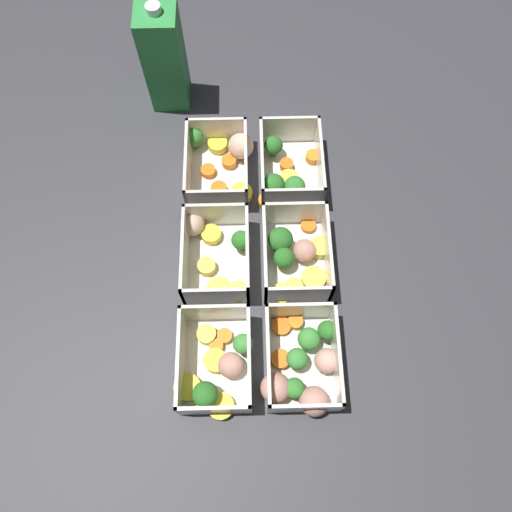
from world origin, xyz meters
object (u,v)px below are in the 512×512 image
object	(u,v)px
container_near_right	(287,171)
container_far_right	(221,162)
container_near_left	(302,366)
container_near_center	(295,255)
container_far_left	(217,366)
juice_carton	(164,59)
container_far_center	(215,253)

from	to	relation	value
container_near_right	container_far_right	bearing A→B (deg)	79.22
container_near_left	container_near_center	distance (m)	0.17
container_near_center	container_near_right	size ratio (longest dim) A/B	1.01
container_near_center	container_far_left	xyz separation A→B (m)	(-0.17, 0.12, -0.00)
container_near_right	juice_carton	size ratio (longest dim) A/B	0.73
container_far_left	container_far_right	world-z (taller)	same
container_far_center	juice_carton	bearing A→B (deg)	14.32
container_near_right	container_far_right	world-z (taller)	same
container_near_center	container_far_left	world-z (taller)	same
container_near_center	container_near_right	world-z (taller)	same
container_near_center	container_far_center	xyz separation A→B (m)	(0.01, 0.13, -0.00)
container_far_center	container_far_right	size ratio (longest dim) A/B	1.00
container_far_left	container_far_center	xyz separation A→B (m)	(0.18, 0.00, -0.00)
container_near_center	juice_carton	size ratio (longest dim) A/B	0.74
container_near_left	juice_carton	world-z (taller)	juice_carton
container_near_center	juice_carton	distance (m)	0.40
container_far_left	container_far_right	distance (m)	0.34
container_far_right	juice_carton	size ratio (longest dim) A/B	0.80
container_near_left	container_near_right	size ratio (longest dim) A/B	1.05
container_far_left	container_far_center	bearing A→B (deg)	1.26
container_near_left	container_near_center	bearing A→B (deg)	0.32
container_far_right	juice_carton	xyz separation A→B (m)	(0.16, 0.09, 0.07)
container_far_left	juice_carton	bearing A→B (deg)	9.83
container_far_right	juice_carton	bearing A→B (deg)	29.84
container_far_right	juice_carton	distance (m)	0.20
container_near_right	container_far_left	size ratio (longest dim) A/B	0.92
container_far_center	container_far_right	bearing A→B (deg)	-2.75
container_far_left	juice_carton	size ratio (longest dim) A/B	0.79
container_far_center	juice_carton	size ratio (longest dim) A/B	0.80
container_near_left	container_far_right	distance (m)	0.37
container_far_right	container_near_center	bearing A→B (deg)	-146.20
container_near_right	juice_carton	world-z (taller)	juice_carton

